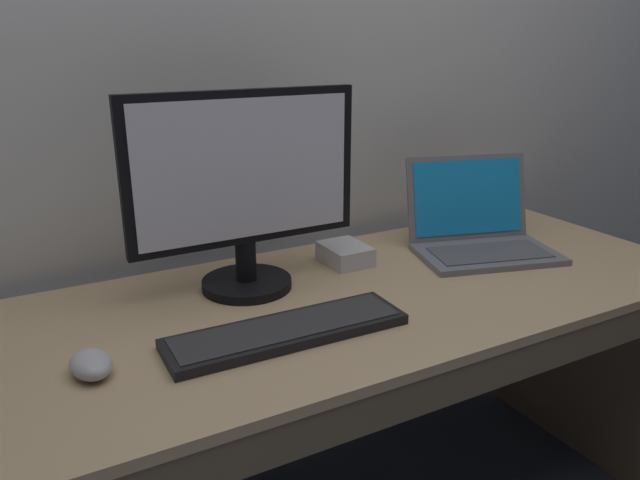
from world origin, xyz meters
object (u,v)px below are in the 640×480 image
object	(u,v)px
wired_keyboard	(287,331)
computer_mouse	(91,364)
laptop_space_gray	(480,233)
external_monitor	(245,192)
external_drive_box	(345,254)

from	to	relation	value
wired_keyboard	computer_mouse	distance (m)	0.36
computer_mouse	wired_keyboard	bearing A→B (deg)	-12.27
laptop_space_gray	computer_mouse	distance (m)	1.04
external_monitor	wired_keyboard	distance (m)	0.33
external_monitor	wired_keyboard	xyz separation A→B (m)	(-0.02, -0.25, -0.22)
laptop_space_gray	wired_keyboard	bearing A→B (deg)	-163.87
laptop_space_gray	wired_keyboard	size ratio (longest dim) A/B	0.87
wired_keyboard	computer_mouse	world-z (taller)	computer_mouse
laptop_space_gray	computer_mouse	size ratio (longest dim) A/B	4.15
external_monitor	external_drive_box	distance (m)	0.35
laptop_space_gray	external_drive_box	size ratio (longest dim) A/B	3.17
laptop_space_gray	external_drive_box	bearing A→B (deg)	165.02
external_monitor	wired_keyboard	size ratio (longest dim) A/B	1.09
external_monitor	external_drive_box	bearing A→B (deg)	8.12
wired_keyboard	computer_mouse	bearing A→B (deg)	174.69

